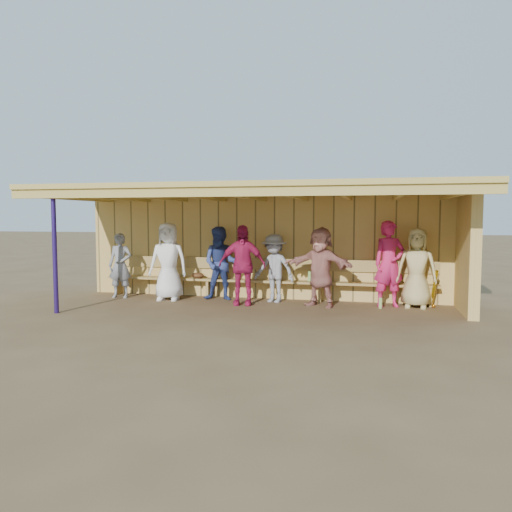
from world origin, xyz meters
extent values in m
plane|color=brown|center=(0.00, 0.00, 0.00)|extent=(90.00, 90.00, 0.00)
imported|color=gray|center=(-3.30, 0.60, 0.75)|extent=(0.58, 0.41, 1.51)
imported|color=white|center=(-2.08, 0.55, 0.88)|extent=(0.92, 0.65, 1.75)
imported|color=navy|center=(-0.92, 0.81, 0.83)|extent=(0.84, 0.67, 1.66)
imported|color=#B41C4F|center=(-0.30, 0.33, 0.85)|extent=(1.04, 0.54, 1.70)
imported|color=gray|center=(0.30, 0.81, 0.75)|extent=(1.10, 0.84, 1.50)
imported|color=tan|center=(1.34, 0.52, 0.84)|extent=(1.62, 1.01, 1.67)
imported|color=#D6225D|center=(2.75, 0.79, 0.90)|extent=(0.77, 0.64, 1.80)
imported|color=tan|center=(3.30, 0.81, 0.83)|extent=(0.87, 0.62, 1.66)
cube|color=tan|center=(0.00, 1.35, 1.20)|extent=(8.60, 0.20, 2.40)
cube|color=tan|center=(4.20, 0.45, 1.20)|extent=(0.20, 1.62, 2.40)
cube|color=tan|center=(0.00, 0.00, 2.45)|extent=(8.80, 3.20, 0.10)
cube|color=tan|center=(0.00, -1.50, 2.32)|extent=(8.80, 0.10, 0.18)
cube|color=tan|center=(-3.80, 0.00, 2.31)|extent=(0.08, 3.00, 0.16)
cube|color=tan|center=(-2.85, 0.00, 2.31)|extent=(0.08, 3.00, 0.16)
cube|color=tan|center=(-1.90, 0.00, 2.31)|extent=(0.08, 3.00, 0.16)
cube|color=tan|center=(-0.95, 0.00, 2.31)|extent=(0.08, 3.00, 0.16)
cube|color=tan|center=(0.00, 0.00, 2.31)|extent=(0.08, 3.00, 0.16)
cube|color=tan|center=(0.95, 0.00, 2.31)|extent=(0.08, 3.00, 0.16)
cube|color=tan|center=(1.90, 0.00, 2.31)|extent=(0.08, 3.00, 0.16)
cube|color=tan|center=(2.85, 0.00, 2.31)|extent=(0.08, 3.00, 0.16)
cube|color=tan|center=(3.80, 0.00, 2.31)|extent=(0.08, 3.00, 0.16)
cylinder|color=navy|center=(-3.60, -1.40, 1.20)|extent=(0.09, 0.09, 2.40)
cube|color=tan|center=(0.00, 1.06, 0.42)|extent=(7.60, 0.32, 0.05)
cube|color=tan|center=(0.00, 1.22, 0.80)|extent=(7.60, 0.04, 0.26)
cube|color=tan|center=(-3.60, 1.06, 0.20)|extent=(0.06, 0.29, 0.40)
cube|color=tan|center=(-1.29, 1.06, 0.20)|extent=(0.06, 0.29, 0.40)
cube|color=tan|center=(1.29, 1.06, 0.20)|extent=(0.06, 0.29, 0.40)
cube|color=tan|center=(3.60, 1.06, 0.20)|extent=(0.06, 0.29, 0.40)
cylinder|color=gold|center=(3.65, 0.86, 0.40)|extent=(0.13, 0.41, 0.80)
sphere|color=orange|center=(3.65, 0.86, 0.04)|extent=(0.08, 0.08, 0.08)
ellipsoid|color=#593319|center=(-1.55, 1.01, 0.52)|extent=(0.30, 0.24, 0.14)
ellipsoid|color=#593319|center=(-2.23, 1.01, 0.52)|extent=(0.30, 0.24, 0.14)
ellipsoid|color=#593319|center=(0.30, 1.01, 0.52)|extent=(0.30, 0.24, 0.14)
cylinder|color=#85C361|center=(1.05, 1.11, 0.56)|extent=(0.07, 0.07, 0.22)
cylinder|color=gold|center=(1.30, 1.11, 0.56)|extent=(0.07, 0.07, 0.22)
cylinder|color=#96BC5E|center=(2.58, 0.56, 0.11)|extent=(0.07, 0.07, 0.22)
camera|label=1|loc=(2.39, -9.89, 1.88)|focal=35.00mm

